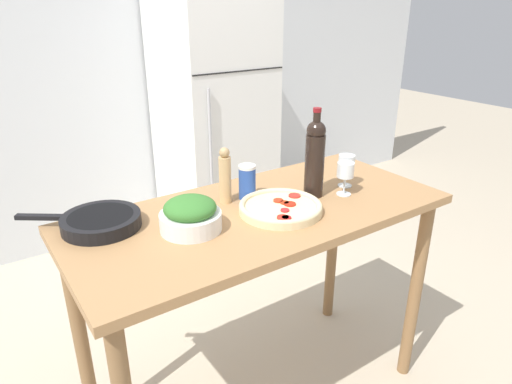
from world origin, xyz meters
The scene contains 11 objects.
wall_back centered at (0.00, 1.96, 1.30)m, with size 6.40×0.06×2.60m.
refrigerator centered at (0.67, 1.55, 0.89)m, with size 0.68×0.74×1.77m.
prep_counter centered at (0.00, 0.00, 0.81)m, with size 1.46×0.66×0.95m.
wine_bottle centered at (0.25, -0.01, 1.12)m, with size 0.08×0.08×0.36m.
wine_glass_near centered at (0.36, -0.07, 1.05)m, with size 0.07×0.07×0.14m.
wine_glass_far centered at (0.43, -0.01, 1.05)m, with size 0.07×0.07×0.14m.
pepper_mill centered at (-0.08, 0.13, 1.06)m, with size 0.05×0.05×0.22m.
salad_bowl centered at (-0.30, 0.00, 1.01)m, with size 0.21×0.21×0.12m.
homemade_pizza centered at (0.05, -0.06, 0.97)m, with size 0.31×0.31×0.04m.
salt_canister centered at (0.01, 0.12, 1.02)m, with size 0.07×0.07×0.14m.
cast_iron_skillet centered at (-0.55, 0.19, 0.98)m, with size 0.39×0.32×0.05m.
Camera 1 is at (-0.91, -1.29, 1.69)m, focal length 32.00 mm.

